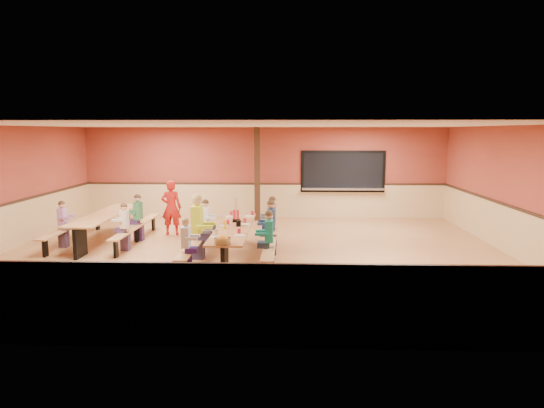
{
  "coord_description": "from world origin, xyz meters",
  "views": [
    {
      "loc": [
        0.81,
        -11.09,
        2.86
      ],
      "look_at": [
        0.42,
        0.3,
        1.15
      ],
      "focal_mm": 32.0,
      "sensor_mm": 36.0,
      "label": 1
    }
  ],
  "objects": [
    {
      "name": "seated_adult_yellow",
      "position": [
        -1.24,
        -0.43,
        0.72
      ],
      "size": [
        0.48,
        0.4,
        1.45
      ],
      "primitive_type": null,
      "color": "#CDE629",
      "rests_on": "ground"
    },
    {
      "name": "seated_child_purple_sec",
      "position": [
        -4.79,
        0.53,
        0.57
      ],
      "size": [
        0.34,
        0.28,
        1.15
      ],
      "primitive_type": null,
      "color": "#9C6692",
      "rests_on": "ground"
    },
    {
      "name": "room_envelope",
      "position": [
        0.0,
        0.0,
        0.69
      ],
      "size": [
        12.04,
        10.04,
        3.02
      ],
      "color": "brown",
      "rests_on": "ground"
    },
    {
      "name": "seated_child_grey_left",
      "position": [
        -1.24,
        0.67,
        0.59
      ],
      "size": [
        0.35,
        0.29,
        1.18
      ],
      "primitive_type": null,
      "color": "white",
      "rests_on": "ground"
    },
    {
      "name": "table_paddle",
      "position": [
        -0.43,
        0.15,
        0.88
      ],
      "size": [
        0.16,
        0.16,
        0.56
      ],
      "color": "black",
      "rests_on": "cafeteria_table_main"
    },
    {
      "name": "condiment_mustard",
      "position": [
        -0.56,
        -0.76,
        0.82
      ],
      "size": [
        0.06,
        0.06,
        0.17
      ],
      "primitive_type": "cylinder",
      "color": "yellow",
      "rests_on": "cafeteria_table_main"
    },
    {
      "name": "condiment_ketchup",
      "position": [
        -0.58,
        -0.68,
        0.82
      ],
      "size": [
        0.06,
        0.06,
        0.17
      ],
      "primitive_type": "cylinder",
      "color": "#B2140F",
      "rests_on": "cafeteria_table_main"
    },
    {
      "name": "seated_child_tan_sec",
      "position": [
        -3.14,
        0.25,
        0.57
      ],
      "size": [
        0.34,
        0.28,
        1.14
      ],
      "primitive_type": null,
      "color": "beige",
      "rests_on": "ground"
    },
    {
      "name": "chip_bowl",
      "position": [
        -0.44,
        -2.13,
        0.81
      ],
      "size": [
        0.32,
        0.32,
        0.15
      ],
      "primitive_type": null,
      "color": "#FFA128",
      "rests_on": "cafeteria_table_main"
    },
    {
      "name": "cafeteria_table_second",
      "position": [
        -3.96,
        1.14,
        0.53
      ],
      "size": [
        1.91,
        3.7,
        0.74
      ],
      "color": "#B27946",
      "rests_on": "ground"
    },
    {
      "name": "punch_pitcher",
      "position": [
        -0.47,
        0.52,
        0.85
      ],
      "size": [
        0.16,
        0.16,
        0.22
      ],
      "primitive_type": "cylinder",
      "color": "red",
      "rests_on": "cafeteria_table_main"
    },
    {
      "name": "cafeteria_table_main",
      "position": [
        -0.42,
        -0.48,
        0.53
      ],
      "size": [
        1.91,
        3.7,
        0.74
      ],
      "color": "#B27946",
      "rests_on": "ground"
    },
    {
      "name": "seated_child_green_sec",
      "position": [
        -3.14,
        1.32,
        0.61
      ],
      "size": [
        0.37,
        0.31,
        1.22
      ],
      "primitive_type": null,
      "color": "#326B42",
      "rests_on": "ground"
    },
    {
      "name": "seated_child_navy_right",
      "position": [
        0.41,
        -0.02,
        0.64
      ],
      "size": [
        0.4,
        0.33,
        1.27
      ],
      "primitive_type": null,
      "color": "navy",
      "rests_on": "ground"
    },
    {
      "name": "napkin_dispenser",
      "position": [
        -0.32,
        -0.37,
        0.8
      ],
      "size": [
        0.1,
        0.14,
        0.13
      ],
      "primitive_type": "cube",
      "color": "black",
      "rests_on": "cafeteria_table_main"
    },
    {
      "name": "seated_child_teal_right",
      "position": [
        0.41,
        -1.18,
        0.61
      ],
      "size": [
        0.37,
        0.3,
        1.21
      ],
      "primitive_type": null,
      "color": "#198778",
      "rests_on": "ground"
    },
    {
      "name": "structural_post",
      "position": [
        -0.2,
        4.4,
        1.5
      ],
      "size": [
        0.18,
        0.18,
        3.0
      ],
      "primitive_type": "cube",
      "color": "black",
      "rests_on": "ground"
    },
    {
      "name": "standing_woman",
      "position": [
        -2.45,
        2.1,
        0.76
      ],
      "size": [
        0.56,
        0.37,
        1.52
      ],
      "primitive_type": "imported",
      "rotation": [
        0.0,
        0.0,
        3.16
      ],
      "color": "red",
      "rests_on": "ground"
    },
    {
      "name": "place_settings",
      "position": [
        -0.42,
        -0.48,
        0.8
      ],
      "size": [
        0.65,
        3.3,
        0.11
      ],
      "primitive_type": null,
      "color": "beige",
      "rests_on": "cafeteria_table_main"
    },
    {
      "name": "kitchen_pass_through",
      "position": [
        2.6,
        4.96,
        1.49
      ],
      "size": [
        2.78,
        0.28,
        1.38
      ],
      "color": "black",
      "rests_on": "ground"
    },
    {
      "name": "seated_child_char_right",
      "position": [
        0.41,
        0.83,
        0.62
      ],
      "size": [
        0.38,
        0.31,
        1.24
      ],
      "primitive_type": null,
      "color": "#4D5357",
      "rests_on": "ground"
    },
    {
      "name": "ground",
      "position": [
        0.0,
        0.0,
        0.0
      ],
      "size": [
        12.0,
        12.0,
        0.0
      ],
      "primitive_type": "plane",
      "color": "#986139",
      "rests_on": "ground"
    },
    {
      "name": "seated_child_white_left",
      "position": [
        -1.24,
        -1.66,
        0.57
      ],
      "size": [
        0.34,
        0.27,
        1.14
      ],
      "primitive_type": null,
      "color": "silver",
      "rests_on": "ground"
    }
  ]
}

